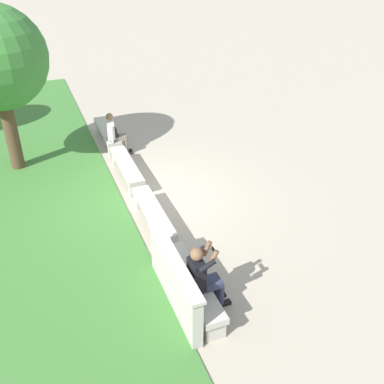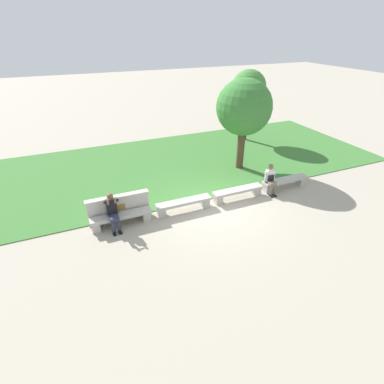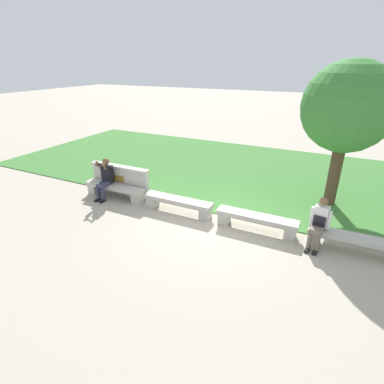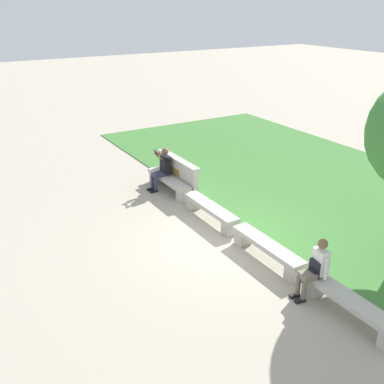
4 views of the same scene
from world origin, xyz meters
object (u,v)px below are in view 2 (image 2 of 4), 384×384
(backpack, at_px, (270,179))
(tree_left_background, at_px, (249,88))
(tree_behind_wall, at_px, (244,108))
(bench_main, at_px, (121,218))
(bench_near, at_px, (184,204))
(bench_far, at_px, (285,182))
(person_photographer, at_px, (112,210))
(bench_mid, at_px, (238,192))
(person_distant, at_px, (271,178))

(backpack, bearing_deg, tree_left_background, 67.06)
(backpack, height_order, tree_behind_wall, tree_behind_wall)
(bench_main, xyz_separation_m, bench_near, (2.36, 0.00, 0.00))
(bench_far, xyz_separation_m, tree_behind_wall, (-0.71, 2.63, 2.65))
(tree_behind_wall, bearing_deg, backpack, -93.26)
(bench_far, bearing_deg, bench_main, 180.00)
(bench_near, relative_size, person_photographer, 1.63)
(bench_main, bearing_deg, bench_mid, 0.00)
(backpack, xyz_separation_m, tree_left_background, (2.60, 6.14, 2.46))
(bench_mid, relative_size, bench_far, 1.00)
(person_photographer, distance_m, backpack, 6.50)
(person_distant, xyz_separation_m, tree_left_background, (2.60, 6.19, 2.41))
(tree_behind_wall, height_order, tree_left_background, tree_behind_wall)
(bench_main, distance_m, bench_far, 7.09)
(bench_main, bearing_deg, backpack, -0.16)
(bench_mid, distance_m, person_photographer, 5.01)
(bench_mid, xyz_separation_m, person_photographer, (-4.99, -0.08, 0.43))
(person_photographer, height_order, tree_behind_wall, tree_behind_wall)
(bench_main, bearing_deg, bench_near, 0.00)
(tree_left_background, bearing_deg, person_photographer, -145.72)
(bench_main, height_order, bench_near, same)
(bench_mid, xyz_separation_m, tree_behind_wall, (1.65, 2.63, 2.65))
(bench_mid, distance_m, tree_behind_wall, 4.08)
(bench_far, distance_m, tree_left_background, 6.95)
(bench_near, relative_size, person_distant, 1.70)
(bench_near, distance_m, bench_far, 4.72)
(backpack, bearing_deg, bench_far, 1.17)
(bench_near, relative_size, tree_left_background, 0.52)
(bench_mid, bearing_deg, person_photographer, -179.11)
(bench_near, relative_size, backpack, 5.01)
(bench_main, distance_m, tree_behind_wall, 7.39)
(bench_main, relative_size, bench_far, 1.00)
(bench_main, distance_m, person_distant, 6.24)
(bench_far, xyz_separation_m, backpack, (-0.86, -0.02, 0.32))
(tree_behind_wall, bearing_deg, bench_mid, -122.18)
(bench_near, height_order, person_distant, person_distant)
(bench_main, xyz_separation_m, backpack, (6.23, -0.02, 0.32))
(person_photographer, height_order, person_distant, person_photographer)
(bench_near, height_order, person_photographer, person_photographer)
(person_photographer, relative_size, person_distant, 1.05)
(bench_main, bearing_deg, bench_far, 0.00)
(bench_main, distance_m, tree_left_background, 11.10)
(bench_far, relative_size, backpack, 5.01)
(person_distant, relative_size, backpack, 2.94)
(tree_behind_wall, bearing_deg, bench_far, -74.94)
(backpack, bearing_deg, person_photographer, -179.47)
(person_distant, distance_m, tree_behind_wall, 3.54)
(bench_main, height_order, person_distant, person_distant)
(bench_near, xyz_separation_m, backpack, (3.87, -0.02, 0.32))
(bench_near, height_order, bench_far, same)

